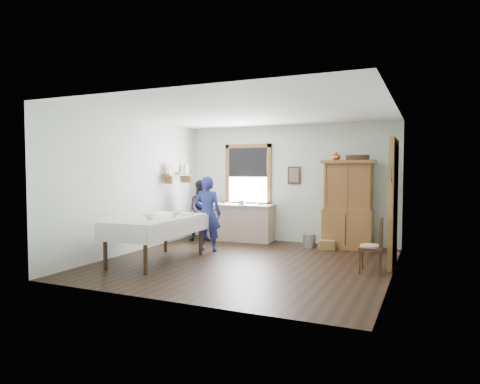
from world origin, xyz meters
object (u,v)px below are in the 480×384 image
at_px(china_hutch, 348,205).
at_px(dining_table, 157,240).
at_px(spindle_chair, 371,245).
at_px(woman_blue, 208,216).
at_px(work_counter, 242,223).
at_px(wicker_basket, 326,245).
at_px(figure_dark, 203,213).
at_px(pail, 309,240).

height_order(china_hutch, dining_table, china_hutch).
relative_size(china_hutch, spindle_chair, 2.12).
bearing_deg(woman_blue, work_counter, -105.81).
bearing_deg(wicker_basket, spindle_chair, -57.11).
relative_size(china_hutch, woman_blue, 1.31).
xyz_separation_m(work_counter, wicker_basket, (2.07, -0.28, -0.34)).
height_order(china_hutch, woman_blue, china_hutch).
bearing_deg(woman_blue, spindle_chair, 159.95).
bearing_deg(dining_table, wicker_basket, 44.20).
bearing_deg(china_hutch, dining_table, -136.14).
bearing_deg(figure_dark, work_counter, -2.06).
bearing_deg(figure_dark, wicker_basket, -27.50).
xyz_separation_m(work_counter, woman_blue, (-0.12, -1.46, 0.28)).
xyz_separation_m(work_counter, spindle_chair, (3.18, -1.99, 0.01)).
relative_size(work_counter, dining_table, 0.74).
relative_size(china_hutch, wicker_basket, 5.71).
bearing_deg(spindle_chair, work_counter, 144.09).
height_order(work_counter, wicker_basket, work_counter).
distance_m(dining_table, spindle_chair, 3.73).
distance_m(work_counter, wicker_basket, 2.12).
height_order(pail, woman_blue, woman_blue).
distance_m(work_counter, pail, 1.71).
relative_size(work_counter, pail, 5.16).
height_order(work_counter, figure_dark, figure_dark).
bearing_deg(wicker_basket, figure_dark, -176.75).
distance_m(pail, wicker_basket, 0.41).
height_order(pail, wicker_basket, pail).
bearing_deg(china_hutch, figure_dark, -171.47).
xyz_separation_m(spindle_chair, figure_dark, (-3.98, 1.55, 0.22)).
relative_size(spindle_chair, pail, 3.03).
relative_size(work_counter, woman_blue, 1.05).
bearing_deg(pail, china_hutch, 14.62).
xyz_separation_m(wicker_basket, woman_blue, (-2.20, -1.18, 0.62)).
relative_size(woman_blue, figure_dark, 1.08).
xyz_separation_m(dining_table, figure_dark, (-0.33, 2.31, 0.26)).
height_order(wicker_basket, woman_blue, woman_blue).
bearing_deg(dining_table, work_counter, 80.25).
relative_size(spindle_chair, wicker_basket, 2.70).
xyz_separation_m(work_counter, figure_dark, (-0.80, -0.44, 0.23)).
height_order(china_hutch, wicker_basket, china_hutch).
height_order(work_counter, spindle_chair, spindle_chair).
relative_size(work_counter, china_hutch, 0.81).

